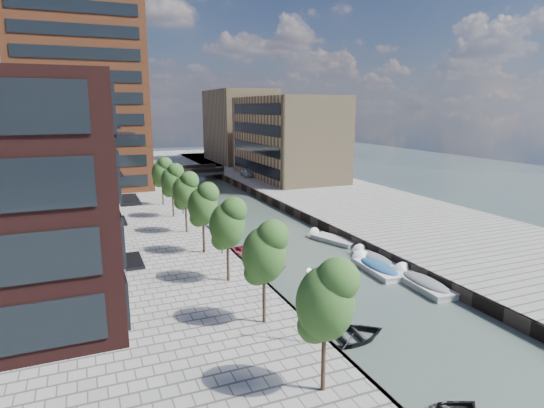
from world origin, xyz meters
TOP-DOWN VIEW (x-y plane):
  - water at (0.00, 40.00)m, footprint 300.00×300.00m
  - quay_right at (16.00, 40.00)m, footprint 20.00×140.00m
  - quay_wall_left at (-6.10, 40.00)m, footprint 0.25×140.00m
  - quay_wall_right at (6.10, 40.00)m, footprint 0.25×140.00m
  - far_closure at (0.00, 100.00)m, footprint 80.00×40.00m
  - apartment_block at (-20.00, 30.00)m, footprint 8.00×38.00m
  - tower at (-17.00, 65.00)m, footprint 18.00×18.00m
  - tan_block_near at (16.00, 62.00)m, footprint 12.00×25.00m
  - tan_block_far at (16.00, 88.00)m, footprint 12.00×20.00m
  - bridge at (0.00, 72.00)m, footprint 13.00×6.00m
  - tree_0 at (-8.50, 4.00)m, footprint 2.50×2.50m
  - tree_1 at (-8.50, 11.00)m, footprint 2.50×2.50m
  - tree_2 at (-8.50, 18.00)m, footprint 2.50×2.50m
  - tree_3 at (-8.50, 25.00)m, footprint 2.50×2.50m
  - tree_4 at (-8.50, 32.00)m, footprint 2.50×2.50m
  - tree_5 at (-8.50, 39.00)m, footprint 2.50×2.50m
  - tree_6 at (-8.50, 46.00)m, footprint 2.50×2.50m
  - lamp_0 at (-7.20, 8.00)m, footprint 0.24×0.24m
  - lamp_1 at (-7.20, 24.00)m, footprint 0.24×0.24m
  - lamp_2 at (-7.20, 40.00)m, footprint 0.24×0.24m
  - sloop_1 at (-4.21, 8.86)m, footprint 4.99×3.69m
  - sloop_2 at (-5.02, 26.39)m, footprint 5.42×4.80m
  - sloop_3 at (-4.99, 20.98)m, footprint 5.04×3.69m
  - sloop_4 at (-5.28, 32.99)m, footprint 5.50×4.75m
  - motorboat_1 at (5.29, 13.78)m, footprint 2.27×5.76m
  - motorboat_2 at (4.82, 26.78)m, footprint 3.48×5.56m
  - motorboat_3 at (4.10, 17.92)m, footprint 2.23×5.62m
  - motorboat_4 at (5.22, 19.92)m, footprint 1.86×5.07m
  - car at (9.47, 64.64)m, footprint 1.96×4.35m

SIDE VIEW (x-z plane):
  - water at x=0.00m, z-range 0.00..0.00m
  - sloop_1 at x=-4.21m, z-range -0.50..0.50m
  - sloop_2 at x=-5.02m, z-range -0.46..0.46m
  - sloop_3 at x=-4.99m, z-range -0.51..0.51m
  - sloop_4 at x=-5.28m, z-range -0.48..0.48m
  - motorboat_2 at x=4.82m, z-range -0.77..0.98m
  - motorboat_4 at x=5.22m, z-range -0.63..1.04m
  - motorboat_3 at x=4.10m, z-range -0.70..1.14m
  - motorboat_1 at x=5.29m, z-range -0.71..1.17m
  - quay_right at x=16.00m, z-range 0.00..1.00m
  - quay_wall_left at x=-6.10m, z-range 0.00..1.00m
  - quay_wall_right at x=6.10m, z-range 0.00..1.00m
  - far_closure at x=0.00m, z-range 0.00..1.00m
  - bridge at x=0.00m, z-range 0.74..2.04m
  - car at x=9.47m, z-range 1.00..2.45m
  - lamp_0 at x=-7.20m, z-range 1.45..5.57m
  - lamp_1 at x=-7.20m, z-range 1.45..5.57m
  - lamp_2 at x=-7.20m, z-range 1.45..5.57m
  - tree_0 at x=-8.50m, z-range 2.33..8.28m
  - tree_1 at x=-8.50m, z-range 2.33..8.28m
  - tree_2 at x=-8.50m, z-range 2.33..8.28m
  - tree_3 at x=-8.50m, z-range 2.33..8.28m
  - tree_4 at x=-8.50m, z-range 2.33..8.28m
  - tree_5 at x=-8.50m, z-range 2.33..8.28m
  - tree_6 at x=-8.50m, z-range 2.33..8.28m
  - apartment_block at x=-20.00m, z-range 1.00..15.00m
  - tan_block_near at x=16.00m, z-range 1.00..15.00m
  - tan_block_far at x=16.00m, z-range 1.00..17.00m
  - tower at x=-17.00m, z-range 1.00..31.00m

